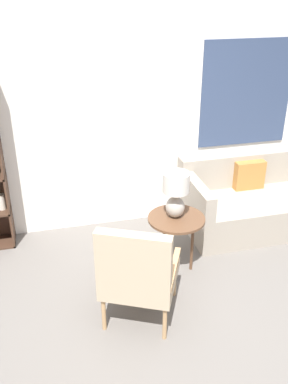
{
  "coord_description": "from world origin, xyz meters",
  "views": [
    {
      "loc": [
        -0.89,
        -2.44,
        2.66
      ],
      "look_at": [
        -0.02,
        0.95,
        0.9
      ],
      "focal_mm": 40.0,
      "sensor_mm": 36.0,
      "label": 1
    }
  ],
  "objects_px": {
    "side_table": "(176,223)",
    "table_lamp": "(176,191)",
    "armchair": "(137,272)",
    "couch": "(252,201)"
  },
  "relations": [
    {
      "from": "side_table",
      "to": "table_lamp",
      "type": "xyz_separation_m",
      "value": [
        -0.01,
        0.03,
        0.33
      ]
    },
    {
      "from": "armchair",
      "to": "table_lamp",
      "type": "height_order",
      "value": "table_lamp"
    },
    {
      "from": "armchair",
      "to": "couch",
      "type": "distance_m",
      "value": 2.14
    },
    {
      "from": "side_table",
      "to": "table_lamp",
      "type": "relative_size",
      "value": 1.25
    },
    {
      "from": "couch",
      "to": "armchair",
      "type": "bearing_deg",
      "value": -143.27
    },
    {
      "from": "couch",
      "to": "table_lamp",
      "type": "height_order",
      "value": "table_lamp"
    },
    {
      "from": "couch",
      "to": "side_table",
      "type": "bearing_deg",
      "value": -152.46
    },
    {
      "from": "armchair",
      "to": "couch",
      "type": "height_order",
      "value": "armchair"
    },
    {
      "from": "couch",
      "to": "table_lamp",
      "type": "relative_size",
      "value": 3.5
    },
    {
      "from": "side_table",
      "to": "table_lamp",
      "type": "height_order",
      "value": "table_lamp"
    }
  ]
}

